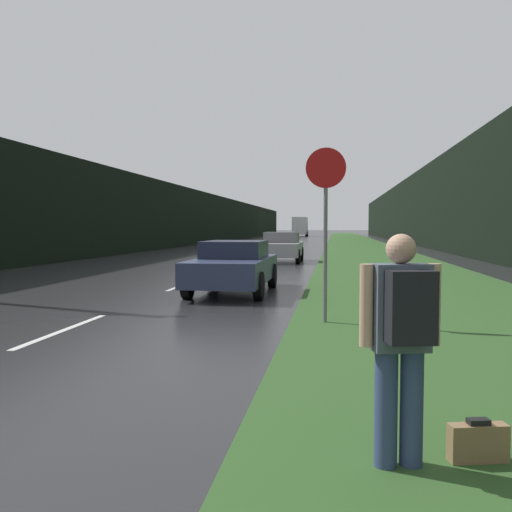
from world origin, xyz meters
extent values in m
cube|color=#2D5123|center=(6.62, 40.00, 0.01)|extent=(6.00, 240.00, 0.02)
cube|color=silver|center=(0.00, 7.42, 0.00)|extent=(0.12, 3.00, 0.01)
cube|color=silver|center=(0.00, 14.42, 0.00)|extent=(0.12, 3.00, 0.01)
cube|color=silver|center=(0.00, 21.42, 0.00)|extent=(0.12, 3.00, 0.01)
cube|color=silver|center=(0.00, 28.42, 0.00)|extent=(0.12, 3.00, 0.01)
cube|color=black|center=(-9.62, 50.00, 2.61)|extent=(2.00, 140.00, 5.23)
cube|color=black|center=(12.62, 50.00, 3.36)|extent=(2.00, 140.00, 6.71)
cylinder|color=slate|center=(4.23, 8.70, 1.19)|extent=(0.07, 0.07, 2.37)
cylinder|color=#B71414|center=(4.23, 8.70, 2.72)|extent=(0.70, 0.02, 0.70)
cylinder|color=navy|center=(4.76, 2.97, 0.42)|extent=(0.16, 0.16, 0.84)
cylinder|color=navy|center=(4.94, 3.01, 0.42)|extent=(0.16, 0.16, 0.84)
cube|color=#4C5666|center=(4.85, 2.99, 1.14)|extent=(0.42, 0.30, 0.60)
sphere|color=tan|center=(4.85, 2.99, 1.55)|extent=(0.21, 0.21, 0.21)
cylinder|color=tan|center=(4.62, 2.93, 1.16)|extent=(0.09, 0.09, 0.57)
cylinder|color=tan|center=(5.09, 3.04, 1.16)|extent=(0.09, 0.09, 0.57)
cube|color=black|center=(4.90, 2.79, 1.17)|extent=(0.34, 0.24, 0.48)
cube|color=olive|center=(5.42, 3.14, 0.14)|extent=(0.44, 0.21, 0.29)
cube|color=black|center=(5.42, 3.14, 0.31)|extent=(0.17, 0.11, 0.04)
cube|color=#2D3856|center=(1.81, 12.87, 0.60)|extent=(1.79, 4.43, 0.60)
cube|color=#1B2134|center=(1.81, 13.10, 1.11)|extent=(1.52, 1.99, 0.44)
cylinder|color=black|center=(2.66, 11.50, 0.33)|extent=(0.20, 0.67, 0.67)
cylinder|color=black|center=(0.96, 11.50, 0.33)|extent=(0.20, 0.67, 0.67)
cylinder|color=black|center=(2.66, 14.25, 0.33)|extent=(0.20, 0.67, 0.67)
cylinder|color=black|center=(0.96, 14.25, 0.33)|extent=(0.20, 0.67, 0.67)
cube|color=#9E9EA3|center=(1.81, 25.40, 0.62)|extent=(1.89, 4.13, 0.63)
cube|color=#5E5E61|center=(1.81, 25.60, 1.19)|extent=(1.61, 1.86, 0.51)
cylinder|color=black|center=(2.71, 24.11, 0.34)|extent=(0.20, 0.68, 0.68)
cylinder|color=black|center=(0.91, 24.11, 0.34)|extent=(0.20, 0.68, 0.68)
cylinder|color=black|center=(2.71, 26.68, 0.34)|extent=(0.20, 0.68, 0.68)
cylinder|color=black|center=(0.91, 26.68, 0.34)|extent=(0.20, 0.68, 0.68)
cube|color=gray|center=(-1.81, 99.53, 1.54)|extent=(2.36, 2.44, 2.27)
cube|color=silver|center=(-1.81, 95.64, 1.92)|extent=(2.48, 5.35, 3.03)
cylinder|color=black|center=(-2.99, 99.29, 0.45)|extent=(0.28, 0.90, 0.90)
cylinder|color=black|center=(-0.63, 99.29, 0.45)|extent=(0.28, 0.90, 0.90)
cylinder|color=black|center=(-2.99, 94.30, 0.45)|extent=(0.28, 0.90, 0.90)
cylinder|color=black|center=(-0.63, 94.30, 0.45)|extent=(0.28, 0.90, 0.90)
camera|label=1|loc=(4.40, -0.84, 1.70)|focal=38.00mm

